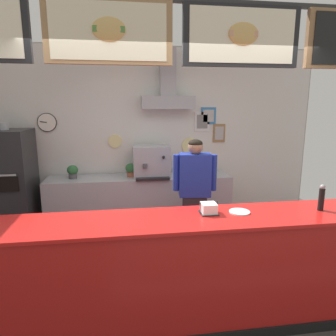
# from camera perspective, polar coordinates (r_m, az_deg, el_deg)

# --- Properties ---
(ground_plane) EXTENTS (6.59, 6.59, 0.00)m
(ground_plane) POSITION_cam_1_polar(r_m,az_deg,el_deg) (3.36, 1.35, -24.80)
(ground_plane) COLOR #3F3A38
(back_wall_assembly) EXTENTS (5.49, 2.57, 2.91)m
(back_wall_assembly) POSITION_cam_1_polar(r_m,az_deg,el_deg) (4.96, -2.86, 6.59)
(back_wall_assembly) COLOR #9E9E99
(back_wall_assembly) RESTS_ON ground_plane
(service_counter) EXTENTS (4.24, 0.61, 1.04)m
(service_counter) POSITION_cam_1_polar(r_m,az_deg,el_deg) (2.91, 2.11, -18.95)
(service_counter) COLOR #B21916
(service_counter) RESTS_ON ground_plane
(back_prep_counter) EXTENTS (2.87, 0.56, 0.89)m
(back_prep_counter) POSITION_cam_1_polar(r_m,az_deg,el_deg) (4.94, -5.22, -6.69)
(back_prep_counter) COLOR #A3A5AD
(back_prep_counter) RESTS_ON ground_plane
(pizza_oven) EXTENTS (0.64, 0.74, 1.76)m
(pizza_oven) POSITION_cam_1_polar(r_m,az_deg,el_deg) (4.97, -27.49, -3.17)
(pizza_oven) COLOR #232326
(pizza_oven) RESTS_ON ground_plane
(shop_worker) EXTENTS (0.55, 0.27, 1.58)m
(shop_worker) POSITION_cam_1_polar(r_m,az_deg,el_deg) (3.93, 4.99, -5.25)
(shop_worker) COLOR #232328
(shop_worker) RESTS_ON ground_plane
(espresso_machine) EXTENTS (0.56, 0.51, 0.49)m
(espresso_machine) POSITION_cam_1_polar(r_m,az_deg,el_deg) (4.75, -3.18, 1.23)
(espresso_machine) COLOR #A3A5AD
(espresso_machine) RESTS_ON back_prep_counter
(potted_rosemary) EXTENTS (0.22, 0.22, 0.27)m
(potted_rosemary) POSITION_cam_1_polar(r_m,az_deg,el_deg) (4.98, 7.27, 0.71)
(potted_rosemary) COLOR beige
(potted_rosemary) RESTS_ON back_prep_counter
(potted_oregano) EXTENTS (0.16, 0.16, 0.21)m
(potted_oregano) POSITION_cam_1_polar(r_m,az_deg,el_deg) (4.86, -17.44, -0.61)
(potted_oregano) COLOR #4C4C51
(potted_oregano) RESTS_ON back_prep_counter
(potted_sage) EXTENTS (0.17, 0.17, 0.21)m
(potted_sage) POSITION_cam_1_polar(r_m,az_deg,el_deg) (4.79, -6.95, -0.27)
(potted_sage) COLOR #9E563D
(potted_sage) RESTS_ON back_prep_counter
(condiment_plate) EXTENTS (0.19, 0.19, 0.01)m
(condiment_plate) POSITION_cam_1_polar(r_m,az_deg,el_deg) (2.87, 13.26, -8.00)
(condiment_plate) COLOR white
(condiment_plate) RESTS_ON service_counter
(pepper_grinder) EXTENTS (0.05, 0.05, 0.25)m
(pepper_grinder) POSITION_cam_1_polar(r_m,az_deg,el_deg) (3.15, 26.83, -4.98)
(pepper_grinder) COLOR black
(pepper_grinder) RESTS_ON service_counter
(napkin_holder) EXTENTS (0.16, 0.16, 0.11)m
(napkin_holder) POSITION_cam_1_polar(r_m,az_deg,el_deg) (2.79, 7.63, -7.59)
(napkin_holder) COLOR #262628
(napkin_holder) RESTS_ON service_counter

